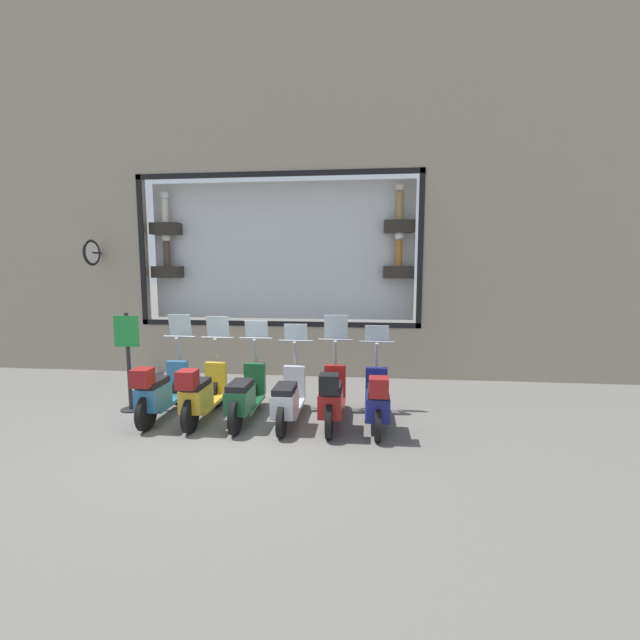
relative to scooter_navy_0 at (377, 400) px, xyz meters
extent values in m
plane|color=#66635E|center=(-0.23, 2.26, -0.47)|extent=(120.00, 120.00, 0.00)
cube|color=gray|center=(3.37, 2.26, 0.12)|extent=(0.40, 6.62, 1.18)
cube|color=gray|center=(3.37, 2.26, 6.82)|extent=(0.40, 6.62, 5.17)
cube|color=black|center=(3.16, 2.26, 4.18)|extent=(0.04, 6.62, 0.12)
cube|color=black|center=(3.16, 2.26, 0.77)|extent=(0.04, 6.62, 0.12)
cube|color=black|center=(3.16, -0.99, 2.47)|extent=(0.04, 0.12, 3.52)
cube|color=black|center=(3.16, 5.51, 2.47)|extent=(0.04, 0.12, 3.52)
cube|color=silver|center=(3.72, 2.26, 2.47)|extent=(0.04, 6.38, 3.28)
cube|color=#28231E|center=(3.50, -0.54, 3.02)|extent=(0.36, 0.69, 0.28)
cylinder|color=#9E7F4C|center=(3.50, -0.54, 3.47)|extent=(0.18, 0.18, 0.63)
sphere|color=beige|center=(3.50, -0.54, 3.90)|extent=(0.23, 0.23, 0.23)
cube|color=#28231E|center=(3.50, 5.06, 3.02)|extent=(0.36, 0.69, 0.28)
cylinder|color=silver|center=(3.50, 5.06, 3.44)|extent=(0.16, 0.16, 0.56)
sphere|color=white|center=(3.50, 5.06, 3.82)|extent=(0.20, 0.20, 0.20)
cube|color=#28231E|center=(3.50, -0.54, 1.97)|extent=(0.36, 0.69, 0.28)
cylinder|color=#B26B2D|center=(3.50, -0.54, 2.41)|extent=(0.16, 0.16, 0.59)
sphere|color=white|center=(3.50, -0.54, 2.81)|extent=(0.21, 0.21, 0.21)
cube|color=#28231E|center=(3.50, 5.06, 1.97)|extent=(0.36, 0.69, 0.28)
cylinder|color=#47382D|center=(3.50, 5.06, 2.41)|extent=(0.16, 0.16, 0.59)
sphere|color=beige|center=(3.50, 5.06, 2.81)|extent=(0.21, 0.21, 0.21)
cylinder|color=black|center=(2.99, 6.57, 2.43)|extent=(0.35, 0.05, 0.05)
torus|color=black|center=(2.82, 6.57, 2.43)|extent=(0.61, 0.07, 0.61)
cylinder|color=white|center=(2.82, 6.57, 2.43)|extent=(0.50, 0.03, 0.50)
cylinder|color=black|center=(0.81, 0.00, -0.22)|extent=(0.49, 0.09, 0.49)
cylinder|color=black|center=(-0.49, 0.00, -0.22)|extent=(0.49, 0.09, 0.49)
cube|color=navy|center=(0.16, 0.00, -0.23)|extent=(1.02, 0.38, 0.06)
cube|color=navy|center=(-0.21, 0.00, -0.02)|extent=(0.61, 0.35, 0.36)
cube|color=black|center=(-0.21, 0.00, 0.21)|extent=(0.58, 0.31, 0.10)
cube|color=navy|center=(0.71, 0.00, 0.08)|extent=(0.12, 0.37, 0.56)
cylinder|color=gray|center=(0.77, 0.00, 0.57)|extent=(0.20, 0.06, 0.45)
cylinder|color=gray|center=(0.84, 0.00, 0.78)|extent=(0.04, 0.61, 0.04)
cube|color=silver|center=(0.88, 0.00, 0.93)|extent=(0.08, 0.42, 0.29)
cube|color=maroon|center=(-0.54, 0.00, 0.37)|extent=(0.28, 0.28, 0.28)
cylinder|color=black|center=(0.79, 0.72, -0.20)|extent=(0.54, 0.09, 0.54)
cylinder|color=black|center=(-0.47, 0.72, -0.20)|extent=(0.54, 0.09, 0.54)
cube|color=maroon|center=(0.16, 0.72, -0.21)|extent=(1.02, 0.38, 0.06)
cube|color=maroon|center=(-0.21, 0.72, 0.00)|extent=(0.61, 0.35, 0.36)
cube|color=black|center=(-0.21, 0.72, 0.23)|extent=(0.58, 0.31, 0.10)
cube|color=maroon|center=(0.71, 0.72, 0.10)|extent=(0.12, 0.37, 0.56)
cylinder|color=gray|center=(0.77, 0.72, 0.59)|extent=(0.20, 0.06, 0.45)
cylinder|color=gray|center=(0.84, 0.72, 0.81)|extent=(0.04, 0.60, 0.04)
cube|color=silver|center=(0.88, 0.72, 1.03)|extent=(0.11, 0.42, 0.44)
cube|color=black|center=(-0.53, 0.72, 0.39)|extent=(0.28, 0.28, 0.28)
cylinder|color=black|center=(0.82, 1.44, -0.23)|extent=(0.48, 0.09, 0.48)
cylinder|color=black|center=(-0.50, 1.44, -0.23)|extent=(0.48, 0.09, 0.48)
cube|color=#B7BCC6|center=(0.16, 1.44, -0.24)|extent=(1.02, 0.39, 0.06)
cube|color=#B7BCC6|center=(-0.21, 1.44, -0.03)|extent=(0.61, 0.35, 0.36)
cube|color=black|center=(-0.21, 1.44, 0.20)|extent=(0.58, 0.31, 0.10)
cube|color=#B7BCC6|center=(0.71, 1.44, 0.07)|extent=(0.12, 0.37, 0.56)
cylinder|color=gray|center=(0.77, 1.44, 0.56)|extent=(0.20, 0.06, 0.45)
cylinder|color=gray|center=(0.84, 1.44, 0.78)|extent=(0.04, 0.60, 0.04)
cube|color=silver|center=(0.88, 1.44, 0.93)|extent=(0.08, 0.42, 0.30)
cylinder|color=black|center=(0.79, 2.17, -0.19)|extent=(0.55, 0.09, 0.55)
cylinder|color=black|center=(-0.47, 2.17, -0.19)|extent=(0.55, 0.09, 0.55)
cube|color=#19512D|center=(0.16, 2.17, -0.21)|extent=(1.02, 0.39, 0.06)
cube|color=#19512D|center=(-0.21, 2.17, 0.00)|extent=(0.61, 0.35, 0.36)
cube|color=black|center=(-0.21, 2.17, 0.23)|extent=(0.58, 0.31, 0.10)
cube|color=#19512D|center=(0.71, 2.17, 0.10)|extent=(0.12, 0.37, 0.56)
cylinder|color=gray|center=(0.77, 2.17, 0.60)|extent=(0.20, 0.06, 0.45)
cylinder|color=gray|center=(0.84, 2.17, 0.81)|extent=(0.04, 0.61, 0.04)
cube|color=silver|center=(0.88, 2.17, 0.97)|extent=(0.08, 0.42, 0.32)
cylinder|color=black|center=(0.79, 2.89, -0.20)|extent=(0.54, 0.09, 0.54)
cylinder|color=black|center=(-0.47, 2.89, -0.20)|extent=(0.54, 0.09, 0.54)
cube|color=gold|center=(0.16, 2.89, -0.21)|extent=(1.02, 0.39, 0.06)
cube|color=gold|center=(-0.21, 2.89, 0.00)|extent=(0.61, 0.35, 0.36)
cube|color=black|center=(-0.21, 2.89, 0.23)|extent=(0.58, 0.31, 0.10)
cube|color=gold|center=(0.71, 2.89, 0.10)|extent=(0.12, 0.37, 0.56)
cylinder|color=gray|center=(0.77, 2.89, 0.59)|extent=(0.20, 0.06, 0.45)
cylinder|color=gray|center=(0.84, 2.89, 0.81)|extent=(0.04, 0.60, 0.04)
cube|color=silver|center=(0.88, 2.89, 1.01)|extent=(0.10, 0.42, 0.39)
cube|color=maroon|center=(-0.53, 2.89, 0.39)|extent=(0.28, 0.28, 0.28)
cylinder|color=black|center=(0.79, 3.61, -0.19)|extent=(0.56, 0.09, 0.56)
cylinder|color=black|center=(-0.47, 3.61, -0.19)|extent=(0.56, 0.09, 0.56)
cube|color=teal|center=(0.16, 3.61, -0.20)|extent=(1.02, 0.38, 0.06)
cube|color=teal|center=(-0.21, 3.61, 0.01)|extent=(0.61, 0.35, 0.36)
cube|color=black|center=(-0.21, 3.61, 0.24)|extent=(0.58, 0.31, 0.10)
cube|color=teal|center=(0.71, 3.61, 0.11)|extent=(0.12, 0.37, 0.56)
cylinder|color=gray|center=(0.77, 3.61, 0.60)|extent=(0.20, 0.06, 0.45)
cylinder|color=gray|center=(0.84, 3.61, 0.82)|extent=(0.04, 0.60, 0.04)
cube|color=silver|center=(0.88, 3.61, 1.02)|extent=(0.10, 0.42, 0.41)
cube|color=maroon|center=(-0.52, 3.61, 0.40)|extent=(0.28, 0.28, 0.28)
cylinder|color=#232326|center=(0.42, 4.38, -0.46)|extent=(0.36, 0.36, 0.02)
cylinder|color=#232326|center=(0.42, 4.38, 0.41)|extent=(0.07, 0.07, 1.76)
cube|color=#1E8438|center=(0.40, 4.38, 0.97)|extent=(0.03, 0.45, 0.55)
camera|label=1|loc=(-6.61, 0.20, 2.08)|focal=24.00mm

